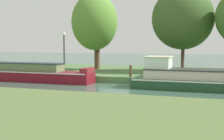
{
  "coord_description": "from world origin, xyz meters",
  "views": [
    {
      "loc": [
        5.87,
        -15.91,
        2.44
      ],
      "look_at": [
        -0.05,
        1.2,
        0.9
      ],
      "focal_mm": 49.13,
      "sensor_mm": 36.0,
      "label": 1
    }
  ],
  "objects_px": {
    "forest_barge": "(211,80)",
    "willow_tree_centre": "(183,19)",
    "willow_tree_left": "(95,22)",
    "mooring_post_near": "(163,71)",
    "mooring_post_far": "(131,71)",
    "maroon_narrowboat": "(25,73)",
    "lamp_post": "(64,47)"
  },
  "relations": [
    {
      "from": "willow_tree_left",
      "to": "willow_tree_centre",
      "type": "xyz_separation_m",
      "value": [
        6.73,
        0.51,
        0.13
      ]
    },
    {
      "from": "willow_tree_centre",
      "to": "lamp_post",
      "type": "bearing_deg",
      "value": -155.44
    },
    {
      "from": "mooring_post_far",
      "to": "willow_tree_centre",
      "type": "bearing_deg",
      "value": 61.36
    },
    {
      "from": "maroon_narrowboat",
      "to": "mooring_post_far",
      "type": "relative_size",
      "value": 12.59
    },
    {
      "from": "willow_tree_centre",
      "to": "lamp_post",
      "type": "distance_m",
      "value": 8.83
    },
    {
      "from": "forest_barge",
      "to": "mooring_post_near",
      "type": "distance_m",
      "value": 3.0
    },
    {
      "from": "willow_tree_centre",
      "to": "mooring_post_far",
      "type": "height_order",
      "value": "willow_tree_centre"
    },
    {
      "from": "willow_tree_centre",
      "to": "mooring_post_near",
      "type": "xyz_separation_m",
      "value": [
        -0.58,
        -4.74,
        -3.46
      ]
    },
    {
      "from": "mooring_post_near",
      "to": "forest_barge",
      "type": "bearing_deg",
      "value": -21.75
    },
    {
      "from": "mooring_post_near",
      "to": "willow_tree_left",
      "type": "bearing_deg",
      "value": 145.47
    },
    {
      "from": "maroon_narrowboat",
      "to": "mooring_post_near",
      "type": "relative_size",
      "value": 11.07
    },
    {
      "from": "forest_barge",
      "to": "lamp_post",
      "type": "relative_size",
      "value": 3.18
    },
    {
      "from": "mooring_post_far",
      "to": "lamp_post",
      "type": "bearing_deg",
      "value": 167.34
    },
    {
      "from": "maroon_narrowboat",
      "to": "willow_tree_left",
      "type": "height_order",
      "value": "willow_tree_left"
    },
    {
      "from": "maroon_narrowboat",
      "to": "lamp_post",
      "type": "bearing_deg",
      "value": 53.01
    },
    {
      "from": "forest_barge",
      "to": "willow_tree_centre",
      "type": "relative_size",
      "value": 1.48
    },
    {
      "from": "maroon_narrowboat",
      "to": "mooring_post_far",
      "type": "bearing_deg",
      "value": 9.07
    },
    {
      "from": "lamp_post",
      "to": "mooring_post_near",
      "type": "height_order",
      "value": "lamp_post"
    },
    {
      "from": "mooring_post_near",
      "to": "mooring_post_far",
      "type": "xyz_separation_m",
      "value": [
        -2.0,
        0.0,
        -0.05
      ]
    },
    {
      "from": "willow_tree_left",
      "to": "mooring_post_near",
      "type": "distance_m",
      "value": 8.17
    },
    {
      "from": "maroon_narrowboat",
      "to": "willow_tree_left",
      "type": "bearing_deg",
      "value": 62.33
    },
    {
      "from": "forest_barge",
      "to": "willow_tree_left",
      "type": "distance_m",
      "value": 11.0
    },
    {
      "from": "forest_barge",
      "to": "willow_tree_centre",
      "type": "xyz_separation_m",
      "value": [
        -2.19,
        5.85,
        3.75
      ]
    },
    {
      "from": "forest_barge",
      "to": "maroon_narrowboat",
      "type": "relative_size",
      "value": 0.98
    },
    {
      "from": "maroon_narrowboat",
      "to": "lamp_post",
      "type": "xyz_separation_m",
      "value": [
        1.72,
        2.28,
        1.66
      ]
    },
    {
      "from": "willow_tree_centre",
      "to": "lamp_post",
      "type": "xyz_separation_m",
      "value": [
        -7.81,
        -3.57,
        -2.08
      ]
    },
    {
      "from": "willow_tree_centre",
      "to": "mooring_post_near",
      "type": "distance_m",
      "value": 5.9
    },
    {
      "from": "willow_tree_left",
      "to": "willow_tree_centre",
      "type": "relative_size",
      "value": 0.98
    },
    {
      "from": "mooring_post_far",
      "to": "forest_barge",
      "type": "bearing_deg",
      "value": -13.04
    },
    {
      "from": "willow_tree_left",
      "to": "mooring_post_far",
      "type": "distance_m",
      "value": 6.82
    },
    {
      "from": "forest_barge",
      "to": "mooring_post_near",
      "type": "bearing_deg",
      "value": 158.25
    },
    {
      "from": "forest_barge",
      "to": "mooring_post_far",
      "type": "distance_m",
      "value": 4.91
    }
  ]
}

